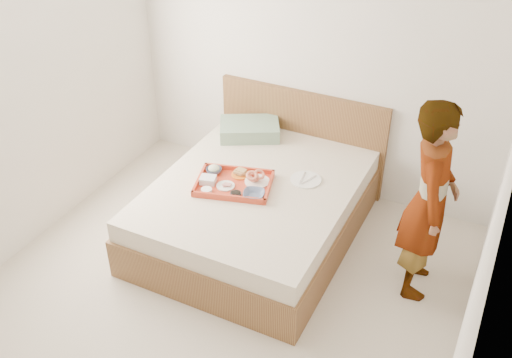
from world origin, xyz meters
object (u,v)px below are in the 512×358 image
object	(u,v)px
bed	(256,209)
dinner_plate	(306,180)
tray	(234,183)
person	(429,201)

from	to	relation	value
bed	dinner_plate	xyz separation A→B (m)	(0.35, 0.23, 0.27)
bed	tray	distance (m)	0.35
tray	person	world-z (taller)	person
tray	person	distance (m)	1.55
person	dinner_plate	bearing A→B (deg)	67.38
dinner_plate	person	size ratio (longest dim) A/B	0.16
tray	dinner_plate	bearing A→B (deg)	18.78
dinner_plate	person	world-z (taller)	person
bed	person	distance (m)	1.48
bed	tray	world-z (taller)	tray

